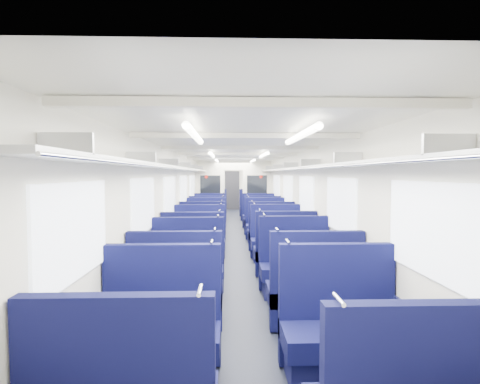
% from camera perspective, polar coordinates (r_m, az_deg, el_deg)
% --- Properties ---
extents(floor, '(2.80, 18.00, 0.01)m').
position_cam_1_polar(floor, '(10.52, -0.69, -7.35)').
color(floor, black).
rests_on(floor, ground).
extents(ceiling, '(2.80, 18.00, 0.01)m').
position_cam_1_polar(ceiling, '(10.36, -0.70, 5.54)').
color(ceiling, white).
rests_on(ceiling, wall_left).
extents(wall_left, '(0.02, 18.00, 2.35)m').
position_cam_1_polar(wall_left, '(10.44, -8.40, -0.96)').
color(wall_left, silver).
rests_on(wall_left, floor).
extents(dado_left, '(0.03, 17.90, 0.70)m').
position_cam_1_polar(dado_left, '(10.53, -8.29, -5.45)').
color(dado_left, '#101135').
rests_on(dado_left, floor).
extents(wall_right, '(0.02, 18.00, 2.35)m').
position_cam_1_polar(wall_right, '(10.50, 6.97, -0.93)').
color(wall_right, silver).
rests_on(wall_right, floor).
extents(dado_right, '(0.03, 17.90, 0.70)m').
position_cam_1_polar(dado_right, '(10.58, 6.86, -5.40)').
color(dado_right, '#101135').
rests_on(dado_right, floor).
extents(wall_far, '(2.80, 0.02, 2.35)m').
position_cam_1_polar(wall_far, '(19.36, -1.22, 0.81)').
color(wall_far, silver).
rests_on(wall_far, floor).
extents(luggage_rack_left, '(0.36, 17.40, 0.18)m').
position_cam_1_polar(luggage_rack_left, '(10.40, -7.41, 3.43)').
color(luggage_rack_left, '#B2B5BA').
rests_on(luggage_rack_left, wall_left).
extents(luggage_rack_right, '(0.36, 17.40, 0.18)m').
position_cam_1_polar(luggage_rack_right, '(10.45, 5.98, 3.44)').
color(luggage_rack_right, '#B2B5BA').
rests_on(luggage_rack_right, wall_right).
extents(windows, '(2.78, 15.60, 0.75)m').
position_cam_1_polar(windows, '(9.91, -0.65, 0.28)').
color(windows, white).
rests_on(windows, wall_left).
extents(ceiling_fittings, '(2.70, 16.06, 0.11)m').
position_cam_1_polar(ceiling_fittings, '(10.10, -0.67, 5.26)').
color(ceiling_fittings, silver).
rests_on(ceiling_fittings, ceiling).
extents(end_door, '(0.75, 0.06, 2.00)m').
position_cam_1_polar(end_door, '(19.31, -1.22, 0.28)').
color(end_door, black).
rests_on(end_door, floor).
extents(bulkhead, '(2.80, 0.10, 2.35)m').
position_cam_1_polar(bulkhead, '(13.89, -0.98, 0.24)').
color(bulkhead, silver).
rests_on(bulkhead, floor).
extents(seat_2, '(1.10, 0.61, 1.23)m').
position_cam_1_polar(seat_2, '(3.70, -12.22, -20.89)').
color(seat_2, '#0D1040').
rests_on(seat_2, floor).
extents(seat_3, '(1.10, 0.61, 1.23)m').
position_cam_1_polar(seat_3, '(3.77, 15.25, -20.45)').
color(seat_3, '#0D1040').
rests_on(seat_3, floor).
extents(seat_4, '(1.10, 0.61, 1.23)m').
position_cam_1_polar(seat_4, '(4.71, -9.73, -15.57)').
color(seat_4, '#0D1040').
rests_on(seat_4, floor).
extents(seat_5, '(1.10, 0.61, 1.23)m').
position_cam_1_polar(seat_5, '(4.74, 11.28, -15.46)').
color(seat_5, '#0D1040').
rests_on(seat_5, floor).
extents(seat_6, '(1.10, 0.61, 1.23)m').
position_cam_1_polar(seat_6, '(5.73, -8.22, -12.19)').
color(seat_6, '#0D1040').
rests_on(seat_6, floor).
extents(seat_7, '(1.10, 0.61, 1.23)m').
position_cam_1_polar(seat_7, '(5.90, 8.52, -11.77)').
color(seat_7, '#0D1040').
rests_on(seat_7, floor).
extents(seat_8, '(1.10, 0.61, 1.23)m').
position_cam_1_polar(seat_8, '(6.76, -7.20, -9.86)').
color(seat_8, '#0D1040').
rests_on(seat_8, floor).
extents(seat_9, '(1.10, 0.61, 1.23)m').
position_cam_1_polar(seat_9, '(6.93, 6.90, -9.55)').
color(seat_9, '#0D1040').
rests_on(seat_9, floor).
extents(seat_10, '(1.10, 0.61, 1.23)m').
position_cam_1_polar(seat_10, '(7.97, -6.36, -7.91)').
color(seat_10, '#0D1040').
rests_on(seat_10, floor).
extents(seat_11, '(1.10, 0.61, 1.23)m').
position_cam_1_polar(seat_11, '(8.06, 5.63, -7.78)').
color(seat_11, '#0D1040').
rests_on(seat_11, floor).
extents(seat_12, '(1.10, 0.61, 1.23)m').
position_cam_1_polar(seat_12, '(9.19, -5.75, -6.47)').
color(seat_12, '#0D1040').
rests_on(seat_12, floor).
extents(seat_13, '(1.10, 0.61, 1.23)m').
position_cam_1_polar(seat_13, '(9.08, 4.77, -6.57)').
color(seat_13, '#0D1040').
rests_on(seat_13, floor).
extents(seat_14, '(1.10, 0.61, 1.23)m').
position_cam_1_polar(seat_14, '(10.26, -5.33, -5.49)').
color(seat_14, '#0D1040').
rests_on(seat_14, floor).
extents(seat_15, '(1.10, 0.61, 1.23)m').
position_cam_1_polar(seat_15, '(10.26, 3.99, -5.48)').
color(seat_15, '#0D1040').
rests_on(seat_15, floor).
extents(seat_16, '(1.10, 0.61, 1.23)m').
position_cam_1_polar(seat_16, '(11.37, -4.98, -4.67)').
color(seat_16, '#0D1040').
rests_on(seat_16, floor).
extents(seat_17, '(1.10, 0.61, 1.23)m').
position_cam_1_polar(seat_17, '(11.37, 3.42, -4.67)').
color(seat_17, '#0D1040').
rests_on(seat_17, floor).
extents(seat_18, '(1.10, 0.61, 1.23)m').
position_cam_1_polar(seat_18, '(12.57, -4.68, -3.95)').
color(seat_18, '#0D1040').
rests_on(seat_18, floor).
extents(seat_19, '(1.10, 0.61, 1.23)m').
position_cam_1_polar(seat_19, '(12.51, 2.93, -3.98)').
color(seat_19, '#0D1040').
rests_on(seat_19, floor).
extents(seat_20, '(1.10, 0.61, 1.23)m').
position_cam_1_polar(seat_20, '(14.52, -4.30, -3.03)').
color(seat_20, '#0D1040').
rests_on(seat_20, floor).
extents(seat_21, '(1.10, 0.61, 1.23)m').
position_cam_1_polar(seat_21, '(14.69, 2.22, -2.96)').
color(seat_21, '#0D1040').
rests_on(seat_21, floor).
extents(seat_22, '(1.10, 0.61, 1.23)m').
position_cam_1_polar(seat_22, '(15.70, -4.11, -2.59)').
color(seat_22, '#0D1040').
rests_on(seat_22, floor).
extents(seat_23, '(1.10, 0.61, 1.23)m').
position_cam_1_polar(seat_23, '(15.82, 1.93, -2.54)').
color(seat_23, '#0D1040').
rests_on(seat_23, floor).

